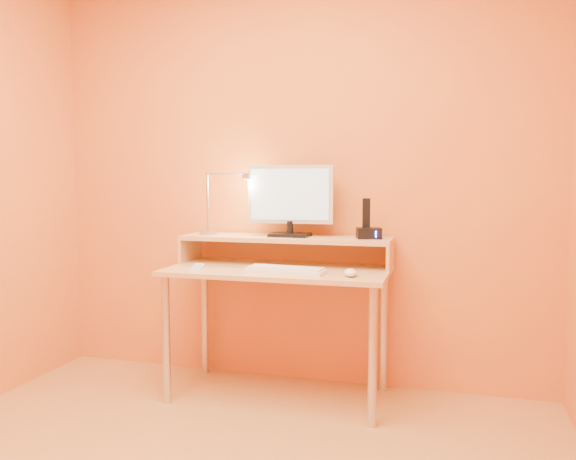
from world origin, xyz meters
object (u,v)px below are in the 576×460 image
(phone_dock, at_px, (369,233))
(lamp_base, at_px, (208,233))
(remote_control, at_px, (197,268))
(monitor_panel, at_px, (291,194))
(keyboard, at_px, (286,271))
(mouse, at_px, (350,273))

(phone_dock, bearing_deg, lamp_base, 165.70)
(lamp_base, bearing_deg, remote_control, -77.99)
(monitor_panel, bearing_deg, lamp_base, 179.06)
(keyboard, bearing_deg, monitor_panel, 106.13)
(lamp_base, relative_size, mouse, 0.87)
(lamp_base, distance_m, mouse, 0.94)
(lamp_base, relative_size, remote_control, 0.51)
(monitor_panel, relative_size, remote_control, 2.48)
(keyboard, bearing_deg, phone_dock, 42.80)
(lamp_base, distance_m, phone_dock, 0.94)
(lamp_base, height_order, mouse, lamp_base)
(keyboard, bearing_deg, lamp_base, 159.09)
(monitor_panel, distance_m, lamp_base, 0.54)
(monitor_panel, distance_m, remote_control, 0.67)
(keyboard, height_order, remote_control, keyboard)
(monitor_panel, xyz_separation_m, lamp_base, (-0.49, -0.04, -0.23))
(monitor_panel, bearing_deg, phone_dock, -6.89)
(mouse, bearing_deg, remote_control, 170.33)
(phone_dock, distance_m, keyboard, 0.52)
(phone_dock, distance_m, mouse, 0.36)
(phone_dock, xyz_separation_m, mouse, (-0.05, -0.31, -0.17))
(monitor_panel, distance_m, keyboard, 0.50)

